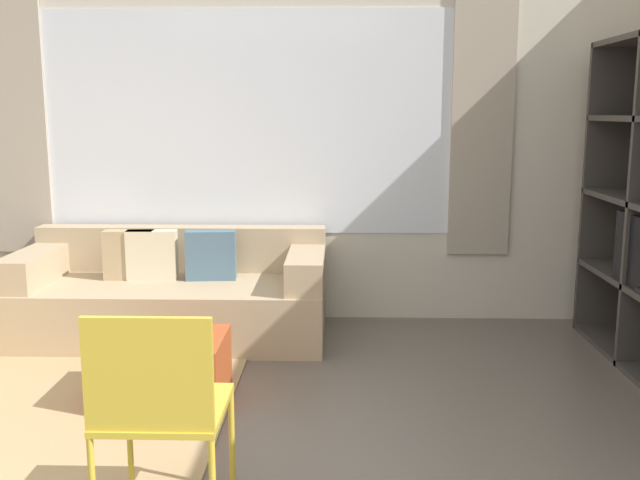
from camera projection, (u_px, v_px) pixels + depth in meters
The scene contains 5 objects.
wall_back at pixel (248, 136), 5.20m from camera, with size 6.71×0.11×2.70m.
area_rug at pixel (7, 393), 3.91m from camera, with size 2.50×2.27×0.01m, color tan.
couch_main at pixel (173, 296), 4.91m from camera, with size 2.08×0.92×0.73m.
ottoman at pixel (164, 369), 3.81m from camera, with size 0.65×0.51×0.35m.
folding_chair at pixel (159, 401), 2.53m from camera, with size 0.44×0.46×0.86m.
Camera 1 is at (0.67, -2.04, 1.53)m, focal length 40.00 mm.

